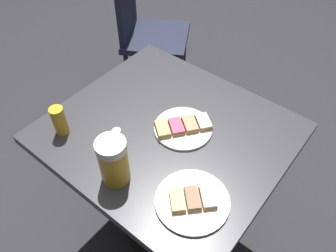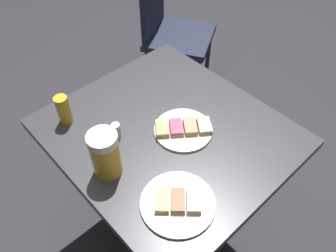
{
  "view_description": "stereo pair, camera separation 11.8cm",
  "coord_description": "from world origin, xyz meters",
  "px_view_note": "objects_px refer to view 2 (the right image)",
  "views": [
    {
      "loc": [
        -0.63,
        -0.51,
        1.59
      ],
      "look_at": [
        0.0,
        0.0,
        0.72
      ],
      "focal_mm": 35.79,
      "sensor_mm": 36.0,
      "label": 1
    },
    {
      "loc": [
        -0.55,
        -0.59,
        1.59
      ],
      "look_at": [
        0.0,
        0.0,
        0.72
      ],
      "focal_mm": 35.79,
      "sensor_mm": 36.0,
      "label": 2
    }
  ],
  "objects_px": {
    "beer_mug": "(105,153)",
    "salt_shaker": "(116,131)",
    "plate_near": "(178,203)",
    "plate_far": "(183,129)",
    "cafe_chair": "(169,26)",
    "beer_glass_small": "(64,110)"
  },
  "relations": [
    {
      "from": "plate_near",
      "to": "plate_far",
      "type": "relative_size",
      "value": 1.07
    },
    {
      "from": "salt_shaker",
      "to": "cafe_chair",
      "type": "xyz_separation_m",
      "value": [
        0.84,
        0.64,
        -0.21
      ]
    },
    {
      "from": "plate_near",
      "to": "salt_shaker",
      "type": "height_order",
      "value": "salt_shaker"
    },
    {
      "from": "salt_shaker",
      "to": "beer_mug",
      "type": "bearing_deg",
      "value": -137.76
    },
    {
      "from": "plate_near",
      "to": "salt_shaker",
      "type": "distance_m",
      "value": 0.34
    },
    {
      "from": "beer_mug",
      "to": "salt_shaker",
      "type": "relative_size",
      "value": 2.76
    },
    {
      "from": "plate_near",
      "to": "salt_shaker",
      "type": "xyz_separation_m",
      "value": [
        0.03,
        0.34,
        0.02
      ]
    },
    {
      "from": "beer_mug",
      "to": "salt_shaker",
      "type": "xyz_separation_m",
      "value": [
        0.1,
        0.09,
        -0.05
      ]
    },
    {
      "from": "beer_mug",
      "to": "beer_glass_small",
      "type": "height_order",
      "value": "beer_mug"
    },
    {
      "from": "plate_near",
      "to": "beer_mug",
      "type": "distance_m",
      "value": 0.27
    },
    {
      "from": "beer_glass_small",
      "to": "salt_shaker",
      "type": "xyz_separation_m",
      "value": [
        0.09,
        -0.19,
        -0.03
      ]
    },
    {
      "from": "beer_mug",
      "to": "salt_shaker",
      "type": "bearing_deg",
      "value": 42.24
    },
    {
      "from": "beer_glass_small",
      "to": "salt_shaker",
      "type": "bearing_deg",
      "value": -64.72
    },
    {
      "from": "beer_glass_small",
      "to": "cafe_chair",
      "type": "relative_size",
      "value": 0.12
    },
    {
      "from": "beer_mug",
      "to": "cafe_chair",
      "type": "relative_size",
      "value": 0.18
    },
    {
      "from": "plate_far",
      "to": "salt_shaker",
      "type": "height_order",
      "value": "salt_shaker"
    },
    {
      "from": "plate_near",
      "to": "beer_glass_small",
      "type": "relative_size",
      "value": 2.0
    },
    {
      "from": "beer_mug",
      "to": "beer_glass_small",
      "type": "relative_size",
      "value": 1.49
    },
    {
      "from": "plate_far",
      "to": "cafe_chair",
      "type": "relative_size",
      "value": 0.23
    },
    {
      "from": "beer_mug",
      "to": "cafe_chair",
      "type": "height_order",
      "value": "cafe_chair"
    },
    {
      "from": "beer_glass_small",
      "to": "cafe_chair",
      "type": "height_order",
      "value": "cafe_chair"
    },
    {
      "from": "plate_near",
      "to": "plate_far",
      "type": "distance_m",
      "value": 0.3
    }
  ]
}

